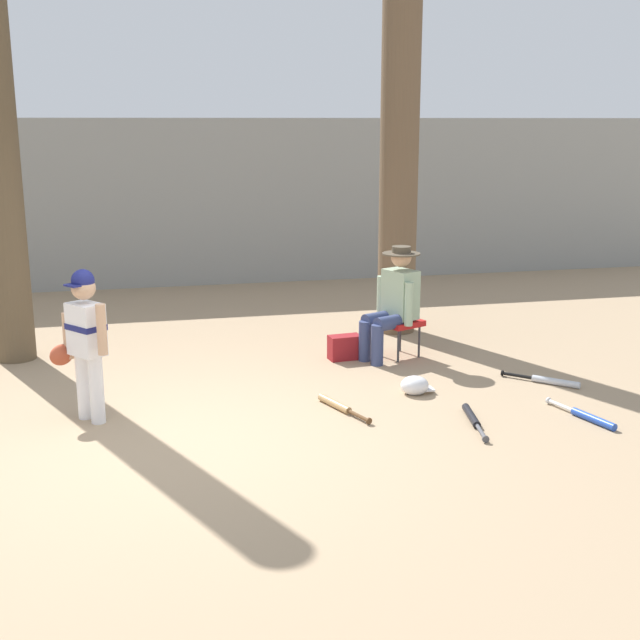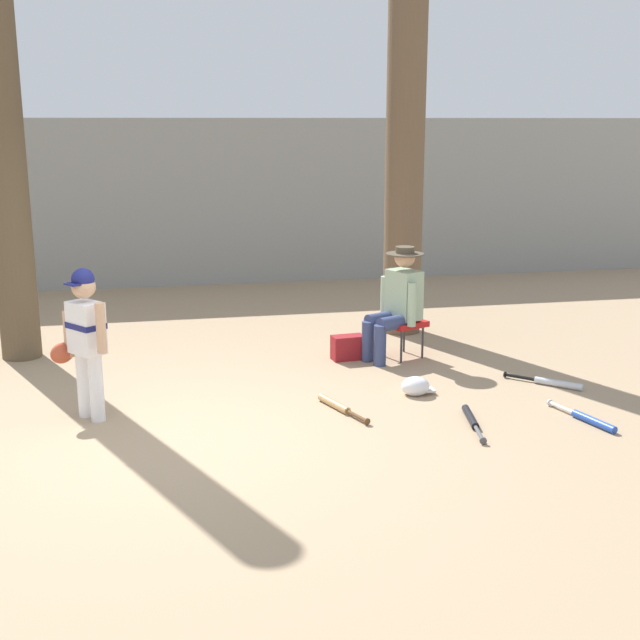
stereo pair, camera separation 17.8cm
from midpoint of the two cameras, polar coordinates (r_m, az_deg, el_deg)
ground_plane at (r=6.71m, az=-10.77°, el=-8.36°), size 60.00×60.00×0.00m
concrete_back_wall at (r=12.90m, az=-12.32°, el=7.86°), size 18.00×0.36×2.52m
tree_behind_spectator at (r=9.75m, az=5.04°, el=15.20°), size 0.60×0.60×6.11m
young_ballplayer at (r=7.16m, az=-16.62°, el=-1.04°), size 0.53×0.49×1.31m
folding_stool at (r=8.87m, az=4.95°, el=-0.26°), size 0.53×0.53×0.41m
seated_spectator at (r=8.75m, az=4.50°, el=1.40°), size 0.67×0.55×1.20m
handbag_beside_stool at (r=8.81m, az=1.14°, el=-1.90°), size 0.36×0.22×0.26m
bat_wood_tan at (r=7.33m, az=0.58°, el=-5.94°), size 0.31×0.72×0.07m
bat_blue_youth at (r=7.40m, az=17.35°, el=-6.40°), size 0.26×0.77×0.07m
bat_aluminum_silver at (r=8.29m, az=14.96°, el=-4.08°), size 0.59×0.59×0.07m
bat_black_composite at (r=7.13m, az=9.78°, el=-6.70°), size 0.21×0.77×0.07m
batting_helmet_white at (r=7.76m, az=5.91°, el=-4.52°), size 0.32×0.24×0.18m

